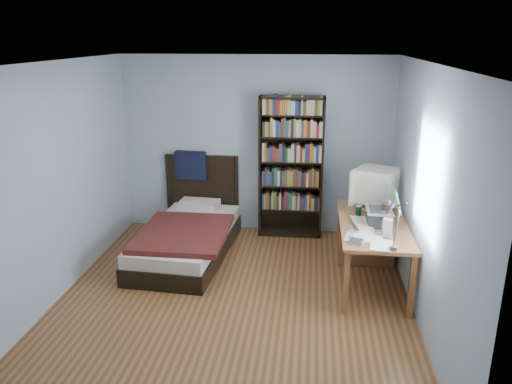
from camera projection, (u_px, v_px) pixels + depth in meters
room at (235, 189)px, 5.06m from camera, size 4.20×4.24×2.50m
desk at (367, 234)px, 6.12m from camera, size 0.75×1.58×0.73m
crt_monitor at (374, 186)px, 5.97m from camera, size 0.61×0.56×0.52m
laptop at (381, 215)px, 5.51m from camera, size 0.36×0.37×0.45m
desk_lamp at (389, 213)px, 4.36m from camera, size 0.25×0.56×0.66m
keyboard at (362, 224)px, 5.53m from camera, size 0.25×0.47×0.04m
speaker at (387, 227)px, 5.22m from camera, size 0.11×0.11×0.19m
soda_can at (359, 211)px, 5.82m from camera, size 0.06×0.06×0.12m
mouse at (369, 212)px, 5.90m from camera, size 0.07×0.12×0.04m
phone_silver at (353, 232)px, 5.32m from camera, size 0.08×0.11×0.02m
phone_grey at (351, 237)px, 5.19m from camera, size 0.06×0.10×0.02m
external_drive at (356, 242)px, 5.07m from camera, size 0.16×0.16×0.03m
bookshelf at (291, 167)px, 6.92m from camera, size 0.89×0.30×1.97m
bed at (188, 234)px, 6.52m from camera, size 1.14×2.12×1.16m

